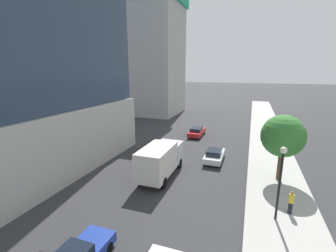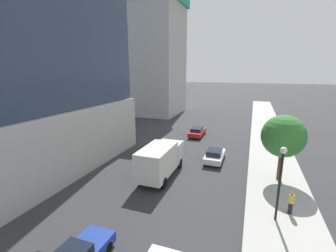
{
  "view_description": "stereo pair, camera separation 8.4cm",
  "coord_description": "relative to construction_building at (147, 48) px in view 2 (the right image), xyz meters",
  "views": [
    {
      "loc": [
        5.77,
        -0.97,
        9.96
      ],
      "look_at": [
        -0.29,
        15.76,
        5.69
      ],
      "focal_mm": 24.85,
      "sensor_mm": 36.0,
      "label": 1
    },
    {
      "loc": [
        5.84,
        -0.94,
        9.96
      ],
      "look_at": [
        -0.29,
        15.76,
        5.69
      ],
      "focal_mm": 24.85,
      "sensor_mm": 36.0,
      "label": 2
    }
  ],
  "objects": [
    {
      "name": "pedestrian_yellow_shirt",
      "position": [
        26.81,
        -34.03,
        -13.8
      ],
      "size": [
        0.34,
        0.34,
        1.68
      ],
      "color": "black",
      "rests_on": "sidewalk"
    },
    {
      "name": "construction_building",
      "position": [
        0.0,
        0.0,
        0.0
      ],
      "size": [
        16.32,
        15.58,
        36.32
      ],
      "color": "#B2AFA8",
      "rests_on": "ground"
    },
    {
      "name": "street_tree",
      "position": [
        26.52,
        -28.49,
        -10.53
      ],
      "size": [
        3.77,
        3.77,
        6.03
      ],
      "color": "brown",
      "rests_on": "sidewalk"
    },
    {
      "name": "street_lamp",
      "position": [
        25.81,
        -35.09,
        -11.24
      ],
      "size": [
        0.44,
        0.44,
        5.13
      ],
      "color": "black",
      "rests_on": "sidewalk"
    },
    {
      "name": "car_red",
      "position": [
        15.99,
        -16.27,
        -14.11
      ],
      "size": [
        1.9,
        4.74,
        1.36
      ],
      "color": "red",
      "rests_on": "ground"
    },
    {
      "name": "box_truck",
      "position": [
        15.99,
        -31.45,
        -13.01
      ],
      "size": [
        2.43,
        6.84,
        3.2
      ],
      "color": "silver",
      "rests_on": "ground"
    },
    {
      "name": "sidewalk",
      "position": [
        26.36,
        -29.63,
        -14.73
      ],
      "size": [
        5.04,
        120.0,
        0.15
      ],
      "primitive_type": "cube",
      "color": "#B2AFA8",
      "rests_on": "ground"
    },
    {
      "name": "car_white",
      "position": [
        20.22,
        -25.83,
        -14.09
      ],
      "size": [
        1.85,
        4.26,
        1.42
      ],
      "color": "silver",
      "rests_on": "ground"
    }
  ]
}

